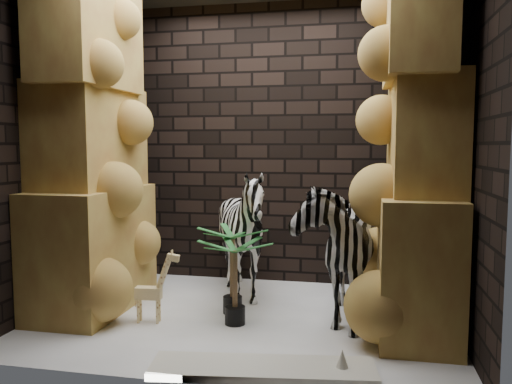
% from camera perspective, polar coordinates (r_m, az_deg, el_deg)
% --- Properties ---
extents(floor, '(3.50, 3.50, 0.00)m').
position_cam_1_polar(floor, '(4.50, -1.54, -14.02)').
color(floor, white).
rests_on(floor, ground).
extents(wall_back, '(3.50, 0.00, 3.50)m').
position_cam_1_polar(wall_back, '(5.47, 1.41, 5.42)').
color(wall_back, black).
rests_on(wall_back, ground).
extents(wall_front, '(3.50, 0.00, 3.50)m').
position_cam_1_polar(wall_front, '(3.04, -7.00, 5.51)').
color(wall_front, black).
rests_on(wall_front, ground).
extents(wall_left, '(0.00, 3.00, 3.00)m').
position_cam_1_polar(wall_left, '(4.95, -21.83, 5.06)').
color(wall_left, black).
rests_on(wall_left, ground).
extents(wall_right, '(0.00, 3.00, 3.00)m').
position_cam_1_polar(wall_right, '(4.21, 22.41, 5.07)').
color(wall_right, black).
rests_on(wall_right, ground).
extents(rock_pillar_left, '(0.68, 1.30, 3.00)m').
position_cam_1_polar(rock_pillar_left, '(4.76, -18.30, 5.18)').
color(rock_pillar_left, tan).
rests_on(rock_pillar_left, floor).
extents(rock_pillar_right, '(0.58, 1.25, 3.00)m').
position_cam_1_polar(rock_pillar_right, '(4.16, 17.92, 5.22)').
color(rock_pillar_right, tan).
rests_on(rock_pillar_right, floor).
extents(zebra_right, '(0.64, 1.19, 1.41)m').
position_cam_1_polar(zebra_right, '(4.39, 8.99, -5.02)').
color(zebra_right, white).
rests_on(zebra_right, floor).
extents(zebra_left, '(1.36, 1.52, 1.14)m').
position_cam_1_polar(zebra_left, '(4.89, -1.44, -5.51)').
color(zebra_left, white).
rests_on(zebra_left, floor).
extents(giraffe_toy, '(0.34, 0.14, 0.64)m').
position_cam_1_polar(giraffe_toy, '(4.39, -12.09, -10.26)').
color(giraffe_toy, '#FEE298').
rests_on(giraffe_toy, floor).
extents(palm_front, '(0.36, 0.36, 0.78)m').
position_cam_1_polar(palm_front, '(4.51, -2.69, -8.77)').
color(palm_front, '#1F592E').
rests_on(palm_front, floor).
extents(palm_back, '(0.36, 0.36, 0.72)m').
position_cam_1_polar(palm_back, '(4.24, -2.41, -10.11)').
color(palm_back, '#1F592E').
rests_on(palm_back, floor).
extents(surfboard, '(1.51, 0.56, 0.05)m').
position_cam_1_polar(surfboard, '(3.50, 0.76, -19.36)').
color(surfboard, silver).
rests_on(surfboard, floor).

